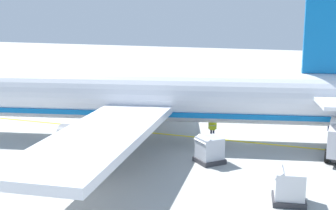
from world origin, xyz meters
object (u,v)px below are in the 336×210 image
at_px(cargo_container_near, 209,150).
at_px(crew_loader_left, 212,128).
at_px(cargo_container_far, 281,105).
at_px(crew_loader_right, 329,119).
at_px(airliner_foreground, 115,96).
at_px(cargo_container_mid, 289,187).
at_px(crew_supervisor, 78,152).

relative_size(cargo_container_near, crew_loader_left, 1.35).
relative_size(cargo_container_far, crew_loader_right, 1.14).
distance_m(cargo_container_near, cargo_container_far, 16.14).
relative_size(airliner_foreground, crew_loader_right, 23.43).
xyz_separation_m(cargo_container_mid, crew_supervisor, (1.11, 13.09, 0.10)).
bearing_deg(crew_loader_left, crew_loader_right, -54.28).
height_order(crew_loader_right, crew_supervisor, crew_loader_right).
distance_m(airliner_foreground, cargo_container_near, 9.11).
bearing_deg(crew_supervisor, cargo_container_mid, -94.83).
distance_m(cargo_container_far, crew_loader_right, 6.51).
xyz_separation_m(crew_loader_left, crew_loader_right, (6.01, -8.35, 0.03)).
xyz_separation_m(cargo_container_near, cargo_container_mid, (-4.76, -5.50, 0.00)).
relative_size(cargo_container_mid, cargo_container_far, 0.96).
height_order(cargo_container_mid, cargo_container_far, cargo_container_far).
relative_size(crew_loader_left, crew_loader_right, 0.97).
height_order(cargo_container_near, crew_supervisor, cargo_container_near).
xyz_separation_m(cargo_container_mid, cargo_container_far, (20.65, 2.67, 0.08)).
bearing_deg(cargo_container_mid, crew_loader_left, 33.76).
bearing_deg(cargo_container_mid, crew_supervisor, 85.17).
distance_m(cargo_container_mid, crew_loader_left, 11.87).
bearing_deg(cargo_container_far, cargo_container_near, 169.91).
relative_size(cargo_container_near, cargo_container_far, 1.15).
height_order(cargo_container_near, crew_loader_left, cargo_container_near).
height_order(cargo_container_mid, crew_loader_left, cargo_container_mid).
distance_m(airliner_foreground, crew_loader_left, 7.84).
height_order(airliner_foreground, crew_loader_right, airliner_foreground).
bearing_deg(crew_loader_left, cargo_container_mid, -146.24).
distance_m(airliner_foreground, cargo_container_far, 17.22).
xyz_separation_m(airliner_foreground, cargo_container_mid, (-7.69, -13.74, -2.53)).
bearing_deg(crew_loader_left, airliner_foreground, 106.90).
xyz_separation_m(crew_loader_left, crew_supervisor, (-8.76, 6.49, -0.05)).
height_order(airliner_foreground, crew_loader_left, airliner_foreground).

